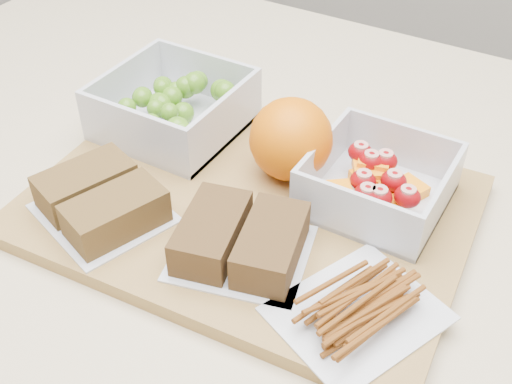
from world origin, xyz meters
TOP-DOWN VIEW (x-y plane):
  - cutting_board at (-0.00, -0.01)m, footprint 0.44×0.33m
  - grape_container at (-0.14, 0.07)m, footprint 0.14×0.14m
  - fruit_container at (0.11, 0.06)m, footprint 0.13×0.13m
  - orange at (0.01, 0.06)m, footprint 0.08×0.08m
  - sandwich_bag_left at (-0.11, -0.09)m, footprint 0.14×0.14m
  - sandwich_bag_center at (0.03, -0.07)m, footprint 0.14×0.13m
  - pretzel_bag at (0.15, -0.08)m, footprint 0.15×0.16m

SIDE VIEW (x-z plane):
  - cutting_board at x=0.00m, z-range 0.90..0.92m
  - pretzel_bag at x=0.15m, z-range 0.92..0.94m
  - sandwich_bag_left at x=-0.11m, z-range 0.92..0.95m
  - sandwich_bag_center at x=0.03m, z-range 0.92..0.95m
  - fruit_container at x=0.11m, z-range 0.91..0.96m
  - grape_container at x=-0.14m, z-range 0.91..0.97m
  - orange at x=0.01m, z-range 0.92..1.00m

